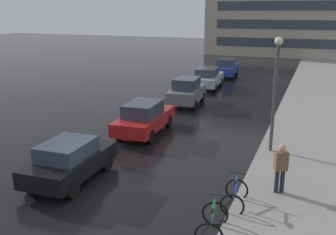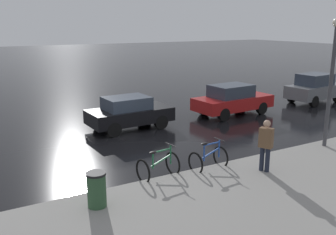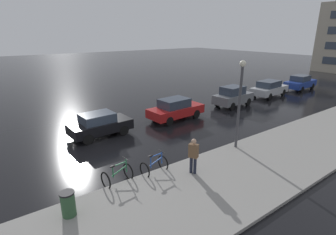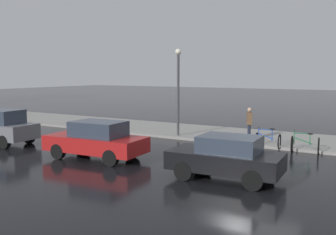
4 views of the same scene
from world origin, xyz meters
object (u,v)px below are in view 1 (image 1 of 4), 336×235
at_px(car_grey, 187,91).
at_px(streetlamp, 275,85).
at_px(car_silver, 208,78).
at_px(car_blue, 226,68).
at_px(bicycle_second, 235,196).
at_px(car_black, 70,160).
at_px(car_red, 144,118).
at_px(pedestrian, 281,167).
at_px(bicycle_nearest, 212,223).

height_order(car_grey, streetlamp, streetlamp).
height_order(car_silver, streetlamp, streetlamp).
bearing_deg(car_grey, car_blue, 90.92).
bearing_deg(car_blue, streetlamp, -70.96).
relative_size(car_grey, car_silver, 0.85).
bearing_deg(bicycle_second, car_grey, 115.58).
distance_m(bicycle_second, car_black, 5.78).
height_order(car_black, streetlamp, streetlamp).
relative_size(car_black, car_silver, 0.84).
bearing_deg(car_black, car_blue, 90.10).
height_order(car_red, car_silver, car_silver).
relative_size(car_red, pedestrian, 2.43).
height_order(car_red, car_grey, car_grey).
xyz_separation_m(pedestrian, streetlamp, (-0.74, 3.74, 1.92)).
xyz_separation_m(bicycle_nearest, bicycle_second, (0.22, 1.70, -0.00)).
bearing_deg(car_grey, car_black, -90.68).
distance_m(car_silver, pedestrian, 17.62).
xyz_separation_m(bicycle_nearest, car_silver, (-5.69, 19.13, 0.39)).
xyz_separation_m(car_silver, streetlamp, (6.34, -12.39, 2.13)).
bearing_deg(car_red, car_silver, 91.33).
height_order(car_black, car_silver, car_silver).
bearing_deg(bicycle_nearest, car_silver, 106.58).
xyz_separation_m(bicycle_nearest, car_grey, (-5.40, 13.45, 0.45)).
xyz_separation_m(car_black, car_grey, (0.14, 11.97, 0.10)).
relative_size(car_black, pedestrian, 2.13).
xyz_separation_m(bicycle_second, car_blue, (-5.81, 23.08, 0.39)).
relative_size(bicycle_second, car_grey, 0.30).
relative_size(bicycle_second, car_blue, 0.26).
height_order(car_black, pedestrian, pedestrian).
height_order(bicycle_nearest, streetlamp, streetlamp).
xyz_separation_m(bicycle_second, car_silver, (-5.92, 17.43, 0.40)).
distance_m(bicycle_nearest, car_grey, 14.50).
bearing_deg(car_grey, pedestrian, -57.02).
relative_size(car_black, streetlamp, 0.79).
bearing_deg(streetlamp, car_red, 175.40).
bearing_deg(car_blue, car_red, -89.46).
relative_size(car_red, car_silver, 0.96).
bearing_deg(pedestrian, bicycle_nearest, -114.76).
height_order(car_blue, pedestrian, pedestrian).
xyz_separation_m(car_red, car_silver, (-0.28, 11.90, 0.01)).
relative_size(bicycle_second, car_black, 0.31).
relative_size(car_black, car_red, 0.87).
bearing_deg(car_blue, car_black, -89.90).
xyz_separation_m(bicycle_nearest, car_blue, (-5.59, 24.78, 0.38)).
distance_m(car_black, car_silver, 17.64).
relative_size(bicycle_nearest, bicycle_second, 1.07).
bearing_deg(streetlamp, car_black, -139.69).
bearing_deg(car_blue, bicycle_second, -75.87).
relative_size(car_black, car_blue, 0.84).
relative_size(car_grey, car_blue, 0.86).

